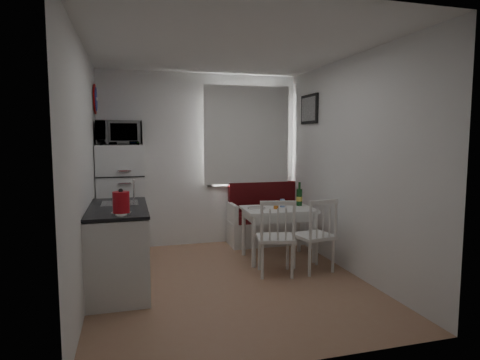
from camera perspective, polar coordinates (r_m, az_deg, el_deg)
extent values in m
cube|color=#AC7B5B|center=(4.72, -1.53, -14.25)|extent=(3.00, 3.50, 0.02)
cube|color=white|center=(4.53, -1.63, 18.30)|extent=(3.00, 3.50, 0.02)
cube|color=white|center=(6.15, -5.53, 2.86)|extent=(3.00, 0.02, 2.60)
cube|color=white|center=(2.78, 7.16, -0.94)|extent=(3.00, 0.02, 2.60)
cube|color=white|center=(4.33, -21.21, 1.17)|extent=(0.02, 3.50, 2.60)
cube|color=white|center=(5.02, 15.29, 1.97)|extent=(0.02, 3.50, 2.60)
cube|color=white|center=(6.27, 0.83, 5.92)|extent=(1.22, 0.06, 1.47)
cube|color=white|center=(6.21, 1.01, 6.38)|extent=(1.35, 0.02, 1.50)
cube|color=white|center=(4.61, -16.85, -9.40)|extent=(0.60, 1.30, 0.86)
cube|color=black|center=(4.51, -17.03, -3.82)|extent=(0.62, 1.32, 0.03)
cube|color=#99999E|center=(4.76, -16.70, -3.73)|extent=(0.40, 0.40, 0.10)
cylinder|color=silver|center=(4.92, -14.86, -1.26)|extent=(0.02, 0.02, 0.26)
cylinder|color=#1A309D|center=(5.79, -19.83, 10.76)|extent=(0.03, 0.40, 0.40)
cube|color=black|center=(5.98, 9.80, 9.90)|extent=(0.04, 0.52, 0.42)
cube|color=white|center=(6.32, 4.38, -7.30)|extent=(1.32, 0.51, 0.36)
cube|color=#520D10|center=(6.27, 4.40, -5.14)|extent=(1.25, 0.47, 0.12)
cube|color=#520D10|center=(6.40, 3.83, -2.33)|extent=(1.25, 0.10, 0.47)
cube|color=white|center=(5.41, 5.44, -4.18)|extent=(0.96, 0.69, 0.04)
cube|color=white|center=(5.43, 5.44, -4.95)|extent=(0.86, 0.60, 0.11)
cylinder|color=white|center=(5.49, 5.41, -7.77)|extent=(0.06, 0.06, 0.66)
cube|color=white|center=(4.86, 5.07, -8.23)|extent=(0.51, 0.50, 0.04)
cube|color=white|center=(4.63, 5.90, -5.79)|extent=(0.41, 0.13, 0.45)
cube|color=white|center=(5.05, 10.43, -7.82)|extent=(0.49, 0.48, 0.04)
cube|color=white|center=(4.84, 11.44, -5.50)|extent=(0.41, 0.11, 0.45)
cube|color=white|center=(5.76, -16.50, -2.87)|extent=(0.62, 0.62, 1.54)
imported|color=white|center=(5.65, -16.79, 6.45)|extent=(0.59, 0.40, 0.32)
cylinder|color=red|center=(3.97, -16.55, -3.09)|extent=(0.19, 0.19, 0.25)
cylinder|color=orange|center=(5.34, 5.14, -3.53)|extent=(0.06, 0.06, 0.11)
cylinder|color=#7795CB|center=(5.48, 6.05, -3.28)|extent=(0.07, 0.07, 0.11)
cylinder|color=white|center=(5.33, 2.35, -4.02)|extent=(0.24, 0.24, 0.02)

